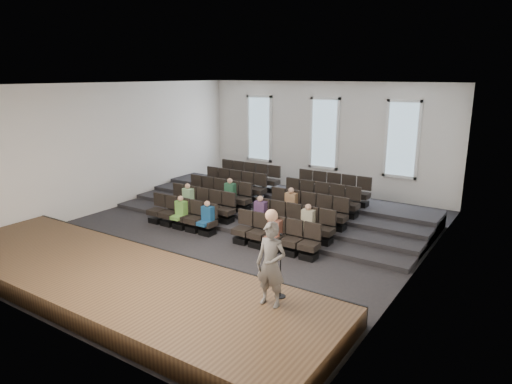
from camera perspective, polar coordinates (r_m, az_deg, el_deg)
ground at (r=15.74m, az=-2.64°, el=-5.21°), size 14.00×14.00×0.00m
ceiling at (r=14.81m, az=-2.88°, el=13.35°), size 12.00×14.00×0.02m
wall_back at (r=21.09m, az=8.59°, el=6.72°), size 12.00×0.04×5.00m
wall_front at (r=10.42m, az=-26.08°, el=-2.67°), size 12.00×0.04×5.00m
wall_left at (r=19.20m, az=-17.53°, el=5.45°), size 0.04×14.00×5.00m
wall_right at (r=12.59m, az=20.02°, el=0.73°), size 0.04×14.00×5.00m
stage at (r=12.20m, az=-17.07°, el=-10.67°), size 11.80×3.60×0.50m
stage_lip at (r=13.28m, az=-11.18°, el=-8.17°), size 11.80×0.06×0.52m
risers at (r=18.21m, az=3.20°, el=-1.80°), size 11.80×4.80×0.60m
seating_rows at (r=16.74m, az=0.42°, el=-1.52°), size 6.80×4.70×1.67m
windows at (r=21.00m, az=8.53°, el=7.24°), size 8.44×0.10×3.24m
audience at (r=15.73m, az=-1.99°, el=-2.10°), size 5.45×2.64×1.10m
speaker at (r=9.72m, az=1.89°, el=-9.06°), size 0.70×0.48×1.85m
mic_stand at (r=10.25m, az=3.07°, el=-10.72°), size 0.25×0.25×1.50m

